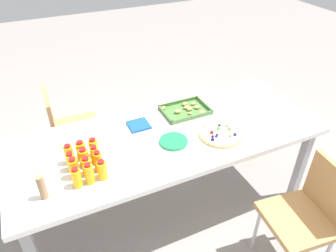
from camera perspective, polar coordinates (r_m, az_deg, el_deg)
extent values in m
plane|color=gray|center=(2.74, 0.07, -14.05)|extent=(12.00, 12.00, 0.00)
cube|color=white|center=(2.25, 0.08, -1.91)|extent=(2.20, 0.86, 0.04)
cube|color=#99999E|center=(2.78, 22.88, -6.53)|extent=(0.06, 0.06, 0.70)
cube|color=#99999E|center=(2.64, -24.27, -9.63)|extent=(0.06, 0.06, 0.70)
cube|color=#99999E|center=(3.17, 14.27, 0.95)|extent=(0.06, 0.06, 0.70)
cube|color=#B7844C|center=(2.91, -16.20, -0.50)|extent=(0.41, 0.41, 0.04)
cube|color=#B7844C|center=(2.80, -20.51, 1.79)|extent=(0.04, 0.38, 0.38)
cylinder|color=silver|center=(3.19, -13.18, -1.87)|extent=(0.02, 0.02, 0.41)
cylinder|color=silver|center=(2.94, -11.84, -5.35)|extent=(0.02, 0.02, 0.41)
cylinder|color=silver|center=(3.17, -18.79, -3.20)|extent=(0.02, 0.02, 0.41)
cylinder|color=silver|center=(2.92, -17.96, -6.82)|extent=(0.02, 0.02, 0.41)
cube|color=#B7844C|center=(2.23, 22.44, -15.38)|extent=(0.44, 0.44, 0.04)
cube|color=#B7844C|center=(2.21, 27.37, -10.54)|extent=(0.07, 0.38, 0.38)
cylinder|color=silver|center=(2.41, 15.63, -17.69)|extent=(0.02, 0.02, 0.41)
cylinder|color=silver|center=(2.56, 21.92, -15.27)|extent=(0.02, 0.02, 0.41)
cylinder|color=#F9AC14|center=(1.89, -16.18, -9.09)|extent=(0.06, 0.06, 0.12)
cylinder|color=red|center=(1.84, -16.53, -7.55)|extent=(0.04, 0.04, 0.02)
cylinder|color=#F9AC14|center=(1.89, -14.07, -8.47)|extent=(0.05, 0.05, 0.13)
cylinder|color=red|center=(1.84, -14.38, -6.86)|extent=(0.04, 0.04, 0.02)
cylinder|color=#FAAB14|center=(1.90, -11.83, -7.88)|extent=(0.06, 0.06, 0.12)
cylinder|color=red|center=(1.86, -12.07, -6.37)|extent=(0.04, 0.04, 0.02)
cylinder|color=#FAAD14|center=(1.94, -16.63, -7.46)|extent=(0.06, 0.06, 0.13)
cylinder|color=red|center=(1.90, -17.00, -5.82)|extent=(0.04, 0.04, 0.02)
cylinder|color=#F9AE14|center=(1.95, -14.47, -7.20)|extent=(0.06, 0.06, 0.12)
cylinder|color=red|center=(1.90, -14.75, -5.74)|extent=(0.04, 0.04, 0.02)
cylinder|color=#F9AB14|center=(1.95, -12.48, -6.40)|extent=(0.05, 0.05, 0.13)
cylinder|color=red|center=(1.90, -12.76, -4.71)|extent=(0.03, 0.03, 0.02)
cylinder|color=#FAAC14|center=(2.00, -17.10, -6.34)|extent=(0.06, 0.06, 0.12)
cylinder|color=red|center=(1.96, -17.43, -4.87)|extent=(0.04, 0.04, 0.02)
cylinder|color=#FAAD14|center=(2.00, -14.92, -5.70)|extent=(0.06, 0.06, 0.12)
cylinder|color=red|center=(1.96, -15.23, -4.17)|extent=(0.04, 0.04, 0.02)
cylinder|color=#FAAD14|center=(2.01, -13.05, -5.29)|extent=(0.05, 0.05, 0.12)
cylinder|color=red|center=(1.97, -13.31, -3.79)|extent=(0.03, 0.03, 0.02)
cylinder|color=#F9AD14|center=(2.05, -17.43, -5.03)|extent=(0.06, 0.06, 0.13)
cylinder|color=red|center=(2.01, -17.79, -3.48)|extent=(0.04, 0.04, 0.02)
cylinder|color=#FAAB14|center=(2.06, -15.41, -4.41)|extent=(0.06, 0.06, 0.12)
cylinder|color=red|center=(2.02, -15.72, -2.89)|extent=(0.04, 0.04, 0.02)
cylinder|color=#FAAD14|center=(2.07, -13.27, -3.96)|extent=(0.06, 0.06, 0.12)
cylinder|color=red|center=(2.03, -13.53, -2.44)|extent=(0.04, 0.04, 0.02)
cylinder|color=tan|center=(2.25, 9.49, -1.46)|extent=(0.31, 0.31, 0.02)
cylinder|color=white|center=(2.24, 9.52, -1.22)|extent=(0.28, 0.28, 0.01)
sphere|color=#1E1947|center=(2.30, 9.27, 0.13)|extent=(0.02, 0.02, 0.02)
sphere|color=#66B238|center=(2.21, 11.17, -1.77)|extent=(0.02, 0.02, 0.02)
sphere|color=#66B238|center=(2.30, 10.68, 0.05)|extent=(0.02, 0.02, 0.02)
sphere|color=#1E1947|center=(2.18, 8.08, -1.86)|extent=(0.02, 0.02, 0.02)
sphere|color=#66B238|center=(2.27, 6.64, -0.07)|extent=(0.02, 0.02, 0.02)
sphere|color=#66B238|center=(2.27, 9.18, -0.34)|extent=(0.03, 0.03, 0.03)
sphere|color=#1E1947|center=(2.19, 8.75, -1.86)|extent=(0.02, 0.02, 0.02)
sphere|color=#1E1947|center=(2.23, 12.04, -1.51)|extent=(0.02, 0.02, 0.02)
sphere|color=#1E1947|center=(2.15, 8.10, -2.41)|extent=(0.02, 0.02, 0.02)
sphere|color=#66B238|center=(2.27, 11.07, -0.49)|extent=(0.03, 0.03, 0.03)
sphere|color=red|center=(2.22, 7.95, -1.10)|extent=(0.03, 0.03, 0.03)
sphere|color=#1E1947|center=(2.20, 8.88, -1.61)|extent=(0.02, 0.02, 0.02)
cube|color=#477238|center=(2.48, 3.15, 2.72)|extent=(0.36, 0.26, 0.01)
cube|color=#477238|center=(2.38, 4.52, 1.55)|extent=(0.36, 0.01, 0.03)
cube|color=#477238|center=(2.57, 1.89, 4.32)|extent=(0.36, 0.01, 0.03)
cube|color=#477238|center=(2.41, -0.51, 2.07)|extent=(0.01, 0.26, 0.03)
cube|color=#477238|center=(2.55, 6.62, 3.84)|extent=(0.01, 0.26, 0.03)
ellipsoid|color=tan|center=(2.44, 5.97, 2.32)|extent=(0.04, 0.03, 0.02)
ellipsoid|color=tan|center=(2.49, -0.87, 3.29)|extent=(0.04, 0.03, 0.02)
ellipsoid|color=tan|center=(2.44, 6.18, 2.47)|extent=(0.05, 0.03, 0.03)
ellipsoid|color=tan|center=(2.50, 5.31, 3.42)|extent=(0.05, 0.03, 0.03)
ellipsoid|color=tan|center=(2.55, 4.58, 4.06)|extent=(0.04, 0.03, 0.02)
ellipsoid|color=tan|center=(2.50, 3.34, 3.39)|extent=(0.05, 0.03, 0.03)
ellipsoid|color=tan|center=(2.54, 3.05, 4.02)|extent=(0.05, 0.04, 0.03)
ellipsoid|color=tan|center=(2.44, 1.75, 2.66)|extent=(0.05, 0.04, 0.03)
ellipsoid|color=tan|center=(2.43, 3.99, 2.31)|extent=(0.03, 0.02, 0.02)
ellipsoid|color=tan|center=(2.48, 3.90, 3.08)|extent=(0.05, 0.03, 0.03)
cylinder|color=#1E8C4C|center=(2.16, 1.02, -2.95)|extent=(0.20, 0.20, 0.00)
cylinder|color=#1E8C4C|center=(2.15, 1.02, -2.84)|extent=(0.20, 0.20, 0.00)
cylinder|color=#1E8C4C|center=(2.15, 1.02, -2.74)|extent=(0.20, 0.20, 0.00)
cylinder|color=#1E8C4C|center=(2.15, 1.02, -2.63)|extent=(0.20, 0.20, 0.00)
cube|color=#194CA5|center=(2.32, -5.32, 0.18)|extent=(0.15, 0.15, 0.02)
cylinder|color=#9E7A56|center=(1.87, -21.85, -10.24)|extent=(0.04, 0.04, 0.16)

